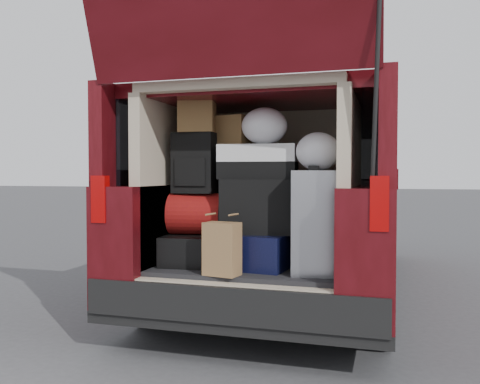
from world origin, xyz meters
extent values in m
plane|color=#3A3A3D|center=(0.00, 0.00, 0.00)|extent=(80.00, 80.00, 0.00)
cylinder|color=black|center=(-0.82, 0.40, 0.32)|extent=(0.24, 0.64, 0.64)
cylinder|color=black|center=(0.82, 0.40, 0.32)|extent=(0.24, 0.64, 0.64)
cylinder|color=black|center=(-0.82, 3.70, 0.32)|extent=(0.24, 0.64, 0.64)
cylinder|color=black|center=(0.82, 3.70, 0.32)|extent=(0.24, 0.64, 0.64)
cube|color=black|center=(0.00, 2.08, 0.26)|extent=(1.90, 4.85, 0.08)
cube|color=#40090B|center=(-0.79, 2.08, 0.70)|extent=(0.33, 4.85, 0.80)
cube|color=#40090B|center=(0.79, 2.08, 0.70)|extent=(0.33, 4.85, 0.80)
cube|color=#40090B|center=(0.00, 2.08, 1.73)|extent=(1.82, 4.46, 0.10)
cube|color=black|center=(-0.88, 1.97, 1.44)|extent=(0.12, 4.25, 0.68)
cube|color=black|center=(0.88, 1.97, 1.44)|extent=(0.12, 4.25, 0.68)
cube|color=black|center=(0.00, -0.29, 0.40)|extent=(1.86, 0.16, 0.22)
cube|color=#990505|center=(-0.86, -0.33, 1.02)|extent=(0.10, 0.06, 0.30)
cube|color=#990505|center=(0.86, -0.33, 1.02)|extent=(0.10, 0.06, 0.30)
cube|color=black|center=(0.00, 0.28, 0.52)|extent=(1.24, 1.05, 0.06)
cube|color=tan|center=(-0.66, 0.28, 1.12)|extent=(0.08, 1.05, 1.15)
cube|color=tan|center=(0.66, 0.28, 1.12)|extent=(0.08, 1.05, 1.15)
cube|color=tan|center=(0.00, 0.83, 1.12)|extent=(1.34, 0.06, 1.15)
cube|color=tan|center=(0.00, 0.28, 1.73)|extent=(1.34, 1.05, 0.06)
cylinder|color=black|center=(0.84, -0.40, 1.65)|extent=(0.02, 0.90, 0.76)
cube|color=black|center=(0.00, 0.28, 0.28)|extent=(1.24, 1.05, 0.55)
cube|color=black|center=(-0.41, 0.15, 0.65)|extent=(0.42, 0.54, 0.20)
cube|color=black|center=(0.07, 0.17, 0.67)|extent=(0.49, 0.58, 0.23)
cube|color=silver|center=(0.44, 0.08, 0.88)|extent=(0.33, 0.47, 0.65)
cube|color=olive|center=(-0.08, -0.20, 0.71)|extent=(0.23, 0.17, 0.33)
cube|color=maroon|center=(-0.36, 0.16, 0.90)|extent=(0.48, 0.34, 0.29)
cube|color=black|center=(0.07, 0.15, 0.96)|extent=(0.55, 0.38, 0.37)
cube|color=black|center=(-0.41, 0.16, 1.26)|extent=(0.30, 0.18, 0.42)
cube|color=silver|center=(0.05, 0.18, 1.26)|extent=(0.54, 0.31, 0.23)
cube|color=brown|center=(-0.38, 0.15, 1.58)|extent=(0.28, 0.24, 0.22)
cube|color=brown|center=(-0.16, 0.28, 1.49)|extent=(0.24, 0.21, 0.21)
ellipsoid|color=silver|center=(0.09, 0.17, 1.50)|extent=(0.35, 0.34, 0.25)
ellipsoid|color=silver|center=(0.47, 0.09, 1.32)|extent=(0.33, 0.31, 0.25)
camera|label=1|loc=(0.91, -3.18, 1.18)|focal=38.00mm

